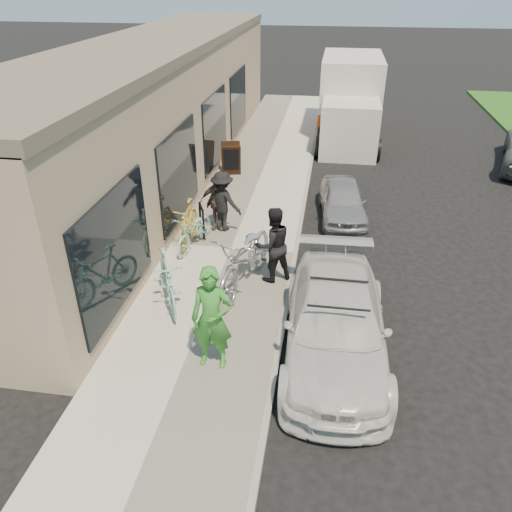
{
  "coord_description": "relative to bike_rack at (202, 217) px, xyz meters",
  "views": [
    {
      "loc": [
        0.21,
        -7.33,
        5.99
      ],
      "look_at": [
        -1.1,
        1.15,
        1.05
      ],
      "focal_mm": 35.0,
      "sensor_mm": 36.0,
      "label": 1
    }
  ],
  "objects": [
    {
      "name": "ground",
      "position": [
        2.84,
        -3.56,
        -0.64
      ],
      "size": [
        120.0,
        120.0,
        0.0
      ],
      "primitive_type": "plane",
      "color": "black",
      "rests_on": "ground"
    },
    {
      "name": "sidewalk",
      "position": [
        0.84,
        -0.56,
        -0.56
      ],
      "size": [
        3.0,
        34.0,
        0.15
      ],
      "primitive_type": "cube",
      "color": "#B8B2A5",
      "rests_on": "ground"
    },
    {
      "name": "curb",
      "position": [
        2.39,
        -0.56,
        -0.57
      ],
      "size": [
        0.12,
        34.0,
        0.13
      ],
      "primitive_type": "cube",
      "color": "gray",
      "rests_on": "ground"
    },
    {
      "name": "storefront",
      "position": [
        -2.4,
        4.43,
        1.49
      ],
      "size": [
        3.6,
        20.0,
        4.22
      ],
      "color": "tan",
      "rests_on": "ground"
    },
    {
      "name": "bike_rack",
      "position": [
        0.0,
        0.0,
        0.0
      ],
      "size": [
        0.26,
        0.53,
        0.81
      ],
      "rotation": [
        0.0,
        0.0,
        0.41
      ],
      "color": "black",
      "rests_on": "sidewalk"
    },
    {
      "name": "sandwich_board",
      "position": [
        -0.12,
        4.36,
        0.03
      ],
      "size": [
        0.75,
        0.75,
        1.02
      ],
      "rotation": [
        0.0,
        0.0,
        0.24
      ],
      "color": "#331D0E",
      "rests_on": "sidewalk"
    },
    {
      "name": "sedan_white",
      "position": [
        3.37,
        -3.81,
        0.0
      ],
      "size": [
        1.92,
        4.44,
        1.31
      ],
      "rotation": [
        0.0,
        0.0,
        0.03
      ],
      "color": "silver",
      "rests_on": "ground"
    },
    {
      "name": "sedan_silver",
      "position": [
        3.48,
        1.87,
        -0.13
      ],
      "size": [
        1.46,
        3.06,
        1.01
      ],
      "primitive_type": "imported",
      "rotation": [
        0.0,
        0.0,
        0.09
      ],
      "color": "#99999E",
      "rests_on": "ground"
    },
    {
      "name": "moving_truck",
      "position": [
        3.65,
        9.85,
        0.72
      ],
      "size": [
        2.37,
        6.21,
        3.05
      ],
      "rotation": [
        0.0,
        0.0,
        -0.0
      ],
      "color": "silver",
      "rests_on": "ground"
    },
    {
      "name": "tandem_bike",
      "position": [
        1.5,
        -2.18,
        0.2
      ],
      "size": [
        1.45,
        2.76,
        1.38
      ],
      "primitive_type": "imported",
      "rotation": [
        0.0,
        0.0,
        -0.21
      ],
      "color": "silver",
      "rests_on": "sidewalk"
    },
    {
      "name": "woman_rider",
      "position": [
        1.36,
        -4.59,
        0.45
      ],
      "size": [
        0.68,
        0.45,
        1.87
      ],
      "primitive_type": "imported",
      "rotation": [
        0.0,
        0.0,
        -0.0
      ],
      "color": "#35892D",
      "rests_on": "sidewalk"
    },
    {
      "name": "man_standing",
      "position": [
        2.0,
        -1.77,
        0.35
      ],
      "size": [
        1.02,
        0.97,
        1.67
      ],
      "primitive_type": "imported",
      "rotation": [
        0.0,
        0.0,
        3.7
      ],
      "color": "black",
      "rests_on": "sidewalk"
    },
    {
      "name": "cruiser_bike_a",
      "position": [
        0.07,
        -3.0,
        0.06
      ],
      "size": [
        1.26,
        1.86,
        1.09
      ],
      "primitive_type": "imported",
      "rotation": [
        0.0,
        0.0,
        0.45
      ],
      "color": "#91D8C2",
      "rests_on": "sidewalk"
    },
    {
      "name": "cruiser_bike_b",
      "position": [
        -0.02,
        -0.62,
        -0.06
      ],
      "size": [
        0.91,
        1.71,
        0.85
      ],
      "primitive_type": "imported",
      "rotation": [
        0.0,
        0.0,
        -0.22
      ],
      "color": "#91D8C2",
      "rests_on": "sidewalk"
    },
    {
      "name": "cruiser_bike_c",
      "position": [
        -0.24,
        -0.41,
        0.03
      ],
      "size": [
        0.53,
        1.72,
        1.02
      ],
      "primitive_type": "imported",
      "rotation": [
        0.0,
        0.0,
        0.03
      ],
      "color": "gold",
      "rests_on": "sidewalk"
    },
    {
      "name": "bystander_a",
      "position": [
        0.46,
        0.4,
        0.29
      ],
      "size": [
        1.14,
        0.88,
        1.56
      ],
      "primitive_type": "imported",
      "rotation": [
        0.0,
        0.0,
        2.81
      ],
      "color": "black",
      "rests_on": "sidewalk"
    },
    {
      "name": "bystander_b",
      "position": [
        0.31,
        0.42,
        0.25
      ],
      "size": [
        0.86,
        0.36,
        1.47
      ],
      "primitive_type": "imported",
      "rotation": [
        0.0,
        0.0,
        0.01
      ],
      "color": "brown",
      "rests_on": "sidewalk"
    }
  ]
}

